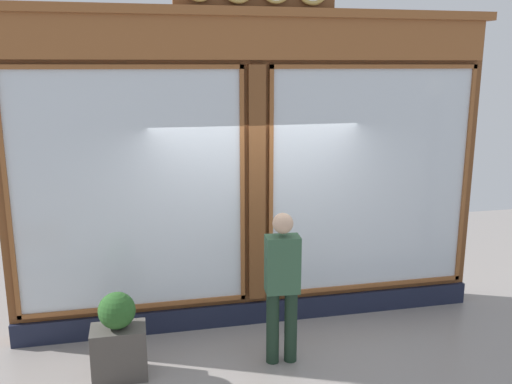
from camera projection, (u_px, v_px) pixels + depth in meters
name	position (u px, v px, depth m)	size (l,w,h in m)	color
shop_facade	(254.00, 171.00, 6.66)	(5.92, 0.42, 4.31)	brown
pedestrian	(282.00, 282.00, 5.85)	(0.38, 0.25, 1.69)	#1C2F21
planter_box	(119.00, 352.00, 5.70)	(0.56, 0.36, 0.56)	#4C4742
planter_shrub	(117.00, 310.00, 5.59)	(0.38, 0.38, 0.38)	#285623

